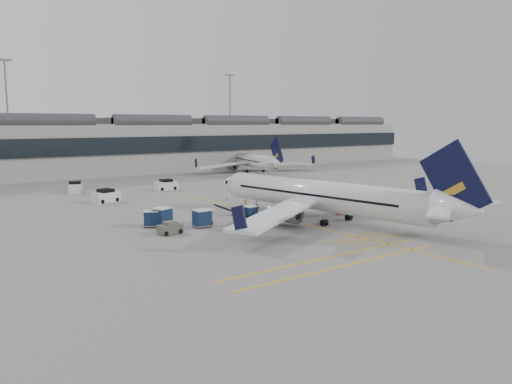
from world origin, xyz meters
TOP-DOWN VIEW (x-y plane):
  - ground at (0.00, 0.00)m, footprint 220.00×220.00m
  - terminal at (0.00, 71.93)m, footprint 200.00×20.45m
  - light_masts at (-1.67, 86.00)m, footprint 113.00×0.60m
  - apron_markings at (10.00, 10.00)m, footprint 0.25×60.00m
  - airliner_main at (13.04, 1.67)m, footprint 33.26×36.58m
  - airliner_far at (40.65, 54.49)m, footprint 28.85×31.88m
  - belt_loader at (2.81, 7.86)m, footprint 5.41×2.65m
  - baggage_cart_a at (6.47, 7.35)m, footprint 1.73×1.49m
  - baggage_cart_b at (-0.13, 7.02)m, footprint 1.85×1.53m
  - baggage_cart_c at (-4.52, 10.40)m, footprint 2.15×2.00m
  - baggage_cart_d at (-3.38, 10.08)m, footprint 2.41×2.22m
  - ramp_agent_a at (7.79, 10.12)m, footprint 0.75×0.87m
  - ramp_agent_b at (6.08, 2.44)m, footprint 1.19×1.16m
  - pushback_tug at (-4.45, 6.01)m, footprint 2.42×1.61m
  - safety_cone_nose at (12.43, 21.72)m, footprint 0.39×0.39m
  - safety_cone_engine at (16.88, 3.60)m, footprint 0.39×0.39m
  - service_van_left at (-2.60, 30.11)m, footprint 4.14×2.91m
  - service_van_mid at (-3.24, 42.55)m, footprint 3.11×4.25m
  - service_van_right at (10.25, 37.17)m, footprint 3.62×1.86m

SIDE VIEW (x-z plane):
  - ground at x=0.00m, z-range 0.00..0.00m
  - apron_markings at x=10.00m, z-range 0.00..0.01m
  - safety_cone_nose at x=12.43m, z-range 0.00..0.53m
  - safety_cone_engine at x=16.88m, z-range 0.00..0.54m
  - pushback_tug at x=-4.45m, z-range -0.07..1.23m
  - belt_loader at x=2.81m, z-range -0.44..1.70m
  - service_van_right at x=10.25m, z-range -0.10..1.75m
  - service_van_left at x=-2.60m, z-range -0.10..1.83m
  - service_van_mid at x=-3.24m, z-range -0.10..1.86m
  - baggage_cart_a at x=6.47m, z-range 0.06..1.71m
  - ramp_agent_b at x=6.08m, z-range 0.00..1.93m
  - baggage_cart_c at x=-4.52m, z-range 0.06..1.88m
  - ramp_agent_a at x=7.79m, z-range 0.00..2.00m
  - baggage_cart_b at x=-0.13m, z-range 0.07..2.00m
  - baggage_cart_d at x=-3.38m, z-range 0.07..2.13m
  - airliner_far at x=40.65m, z-range -1.78..6.84m
  - airliner_main at x=13.04m, z-range -2.01..7.75m
  - terminal at x=0.00m, z-range -0.06..12.34m
  - light_masts at x=-1.67m, z-range 1.77..27.22m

